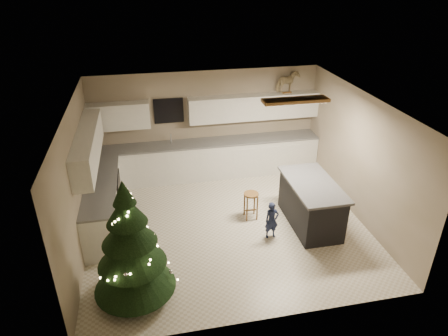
{
  "coord_description": "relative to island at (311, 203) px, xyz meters",
  "views": [
    {
      "loc": [
        -1.44,
        -6.61,
        4.81
      ],
      "look_at": [
        0.0,
        0.35,
        1.15
      ],
      "focal_mm": 32.0,
      "sensor_mm": 36.0,
      "label": 1
    }
  ],
  "objects": [
    {
      "name": "cabinetry",
      "position": [
        -2.58,
        1.91,
        0.28
      ],
      "size": [
        5.5,
        3.2,
        2.0
      ],
      "color": "silver",
      "rests_on": "ground_plane"
    },
    {
      "name": "toddler",
      "position": [
        -0.91,
        -0.28,
        -0.1
      ],
      "size": [
        0.29,
        0.2,
        0.77
      ],
      "primitive_type": "imported",
      "rotation": [
        0.0,
        0.0,
        0.08
      ],
      "color": "black",
      "rests_on": "ground_plane"
    },
    {
      "name": "room_shell",
      "position": [
        -1.65,
        0.27,
        1.27
      ],
      "size": [
        5.52,
        5.02,
        2.61
      ],
      "color": "#A29182",
      "rests_on": "ground_plane"
    },
    {
      "name": "bar_stool",
      "position": [
        -1.13,
        0.45,
        -0.04
      ],
      "size": [
        0.31,
        0.31,
        0.59
      ],
      "rotation": [
        0.0,
        0.0,
        -0.34
      ],
      "color": "brown",
      "rests_on": "ground_plane"
    },
    {
      "name": "ground_plane",
      "position": [
        -1.67,
        0.26,
        -0.48
      ],
      "size": [
        5.5,
        5.5,
        0.0
      ],
      "primitive_type": "plane",
      "color": "beige"
    },
    {
      "name": "christmas_tree",
      "position": [
        -3.52,
        -1.34,
        0.4
      ],
      "size": [
        1.34,
        1.29,
        2.13
      ],
      "rotation": [
        0.0,
        0.0,
        0.25
      ],
      "color": "#3F2816",
      "rests_on": "ground_plane"
    },
    {
      "name": "rocking_horse",
      "position": [
        0.29,
        2.59,
        1.79
      ],
      "size": [
        0.64,
        0.48,
        0.51
      ],
      "rotation": [
        0.0,
        0.0,
        2.0
      ],
      "color": "brown",
      "rests_on": "cabinetry"
    },
    {
      "name": "island",
      "position": [
        0.0,
        0.0,
        0.0
      ],
      "size": [
        0.9,
        1.7,
        0.95
      ],
      "color": "black",
      "rests_on": "ground_plane"
    }
  ]
}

